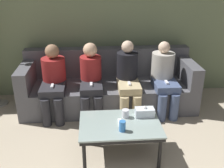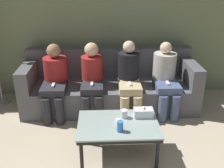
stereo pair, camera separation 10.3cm
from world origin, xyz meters
name	(u,v)px [view 1 (the left image)]	position (x,y,z in m)	size (l,w,h in m)	color
wall_back	(106,18)	(0.00, 3.63, 1.30)	(12.00, 0.06, 2.60)	#707F5B
couch	(109,86)	(0.00, 3.12, 0.31)	(2.65, 0.89, 0.87)	#515156
coffee_table	(120,127)	(0.04, 1.80, 0.40)	(0.90, 0.63, 0.45)	#8C9E99
cup_near_left	(125,114)	(0.12, 1.92, 0.50)	(0.08, 0.08, 0.10)	silver
cup_near_right	(122,126)	(0.05, 1.65, 0.51)	(0.07, 0.07, 0.12)	#3372BF
tissue_box	(145,112)	(0.34, 1.94, 0.50)	(0.22, 0.12, 0.13)	silver
game_remote	(120,123)	(0.04, 1.80, 0.46)	(0.04, 0.15, 0.02)	white
seated_person_left_end	(53,79)	(-0.82, 2.90, 0.56)	(0.35, 0.69, 1.05)	#28282D
seated_person_mid_left	(91,78)	(-0.27, 2.90, 0.56)	(0.32, 0.66, 1.06)	#28282D
seated_person_mid_right	(128,76)	(0.27, 2.89, 0.57)	(0.32, 0.68, 1.08)	tan
seated_person_right_end	(164,75)	(0.82, 2.90, 0.56)	(0.34, 0.68, 1.06)	#47567A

